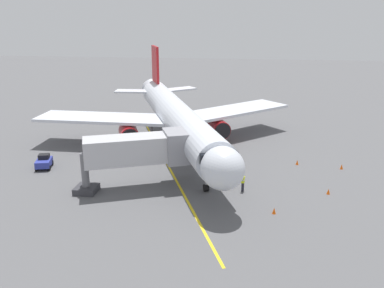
{
  "coord_description": "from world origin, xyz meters",
  "views": [
    {
      "loc": [
        -9.73,
        49.52,
        15.83
      ],
      "look_at": [
        -4.37,
        9.68,
        3.0
      ],
      "focal_mm": 37.5,
      "sensor_mm": 36.0,
      "label": 1
    }
  ],
  "objects": [
    {
      "name": "apron_lead_in_line",
      "position": [
        -1.42,
        8.25,
        0.01
      ],
      "size": [
        15.01,
        37.26,
        0.01
      ],
      "primitive_type": "cube",
      "rotation": [
        0.0,
        0.0,
        0.38
      ],
      "color": "yellow",
      "rests_on": "ground"
    },
    {
      "name": "safety_cone_wing_starboard",
      "position": [
        -17.78,
        13.93,
        0.28
      ],
      "size": [
        0.32,
        0.32,
        0.55
      ],
      "primitive_type": "cone",
      "color": "#F2590F",
      "rests_on": "ground"
    },
    {
      "name": "safety_cone_wing_port",
      "position": [
        -20.42,
        7.09,
        0.28
      ],
      "size": [
        0.32,
        0.32,
        0.55
      ],
      "primitive_type": "cone",
      "color": "#F2590F",
      "rests_on": "ground"
    },
    {
      "name": "safety_cone_nose_right",
      "position": [
        -12.53,
        18.57,
        0.28
      ],
      "size": [
        0.32,
        0.32,
        0.55
      ],
      "primitive_type": "cone",
      "color": "#F2590F",
      "rests_on": "ground"
    },
    {
      "name": "safety_cone_nose_left",
      "position": [
        -15.8,
        6.34,
        0.28
      ],
      "size": [
        0.32,
        0.32,
        0.55
      ],
      "primitive_type": "cone",
      "color": "#F2590F",
      "rests_on": "ground"
    },
    {
      "name": "ground_crew_marshaller",
      "position": [
        -9.84,
        14.34,
        0.89
      ],
      "size": [
        0.36,
        0.46,
        1.71
      ],
      "color": "#23232D",
      "rests_on": "ground"
    },
    {
      "name": "jet_bridge",
      "position": [
        -0.5,
        14.45,
        3.76
      ],
      "size": [
        11.25,
        6.54,
        5.4
      ],
      "color": "#B7B7BC",
      "rests_on": "ground"
    },
    {
      "name": "airplane",
      "position": [
        -1.31,
        1.99,
        4.0
      ],
      "size": [
        32.34,
        38.65,
        11.5
      ],
      "color": "silver",
      "rests_on": "ground"
    },
    {
      "name": "ground_plane",
      "position": [
        0.0,
        0.0,
        0.0
      ],
      "size": [
        220.0,
        220.0,
        0.0
      ],
      "primitive_type": "plane",
      "color": "#565659"
    },
    {
      "name": "baggage_cart_near_nose",
      "position": [
        -3.23,
        -13.23,
        0.66
      ],
      "size": [
        2.41,
        2.95,
        1.27
      ],
      "color": "#2D3899",
      "rests_on": "ground"
    },
    {
      "name": "tug_portside",
      "position": [
        11.73,
        11.07,
        0.7
      ],
      "size": [
        2.09,
        2.62,
        1.5
      ],
      "color": "#2D3899",
      "rests_on": "ground"
    }
  ]
}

